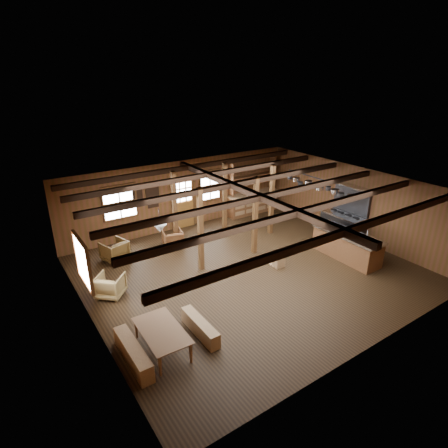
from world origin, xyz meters
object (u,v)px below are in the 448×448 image
(armchair_b, at_px, (173,239))
(armchair_c, at_px, (110,286))
(armchair_a, at_px, (115,251))
(dining_table, at_px, (164,339))
(kitchen_island, at_px, (347,245))
(commercial_range, at_px, (344,222))

(armchair_b, bearing_deg, armchair_c, 46.48)
(armchair_a, height_order, armchair_c, armchair_a)
(armchair_b, bearing_deg, dining_table, 74.85)
(armchair_c, bearing_deg, kitchen_island, -153.50)
(kitchen_island, height_order, commercial_range, commercial_range)
(commercial_range, xyz_separation_m, armchair_c, (-8.85, 1.04, -0.33))
(kitchen_island, relative_size, armchair_b, 3.52)
(armchair_a, bearing_deg, armchair_c, 51.17)
(armchair_a, bearing_deg, kitchen_island, 130.32)
(kitchen_island, bearing_deg, armchair_c, 164.06)
(armchair_b, xyz_separation_m, armchair_c, (-2.96, -1.90, 0.01))
(kitchen_island, bearing_deg, armchair_b, 138.67)
(commercial_range, height_order, armchair_c, commercial_range)
(kitchen_island, height_order, dining_table, kitchen_island)
(commercial_range, bearing_deg, armchair_b, 153.40)
(dining_table, height_order, armchair_a, armchair_a)
(armchair_a, distance_m, armchair_c, 2.26)
(kitchen_island, relative_size, commercial_range, 1.19)
(dining_table, height_order, armchair_b, armchair_b)
(commercial_range, relative_size, armchair_c, 2.82)
(dining_table, height_order, armchair_c, armchair_c)
(kitchen_island, distance_m, commercial_range, 1.73)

